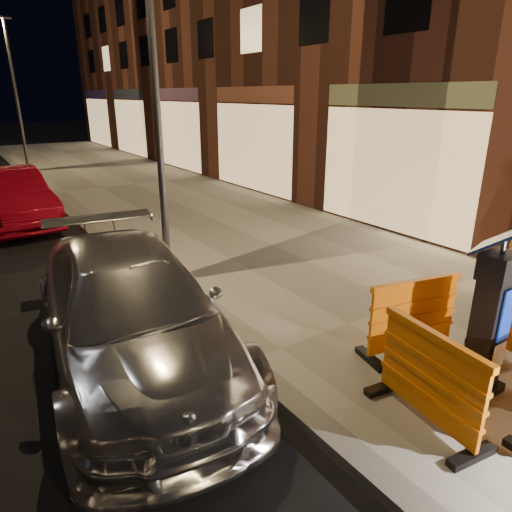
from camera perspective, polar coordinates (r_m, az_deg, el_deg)
ground_plane at (r=5.98m, az=-1.03°, el=-14.17°), size 120.00×120.00×0.00m
sidewalk at (r=7.78m, az=17.95°, el=-6.13°), size 6.00×60.00×0.15m
kerb at (r=5.94m, az=-1.04°, el=-13.57°), size 0.30×60.00×0.15m
parking_kiosk at (r=5.53m, az=27.23°, el=-6.83°), size 0.67×0.67×1.84m
barrier_back at (r=6.14m, az=18.98°, el=-7.25°), size 1.40×0.82×1.03m
barrier_kerbside at (r=4.99m, az=20.89°, el=-14.14°), size 0.72×1.38×1.03m
car_silver at (r=6.38m, az=-14.67°, el=-12.54°), size 2.74×5.32×1.48m
car_red at (r=13.92m, az=-27.88°, el=3.49°), size 1.86×4.58×1.48m
street_lamp_mid at (r=7.76m, az=-12.30°, el=17.89°), size 0.12×0.12×6.00m
street_lamp_far at (r=22.38m, az=-27.74°, el=17.06°), size 0.12×0.12×6.00m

